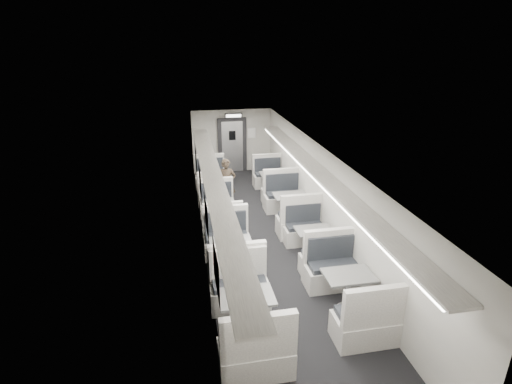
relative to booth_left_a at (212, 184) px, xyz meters
name	(u,v)px	position (x,y,z in m)	size (l,w,h in m)	color
room	(265,200)	(1.00, -3.60, 0.82)	(3.24, 12.24, 2.64)	black
booth_left_a	(212,184)	(0.00, 0.00, 0.00)	(1.05, 2.13, 1.14)	white
booth_left_b	(220,214)	(0.00, -2.37, -0.02)	(1.01, 2.04, 1.09)	white
booth_left_c	(231,257)	(0.00, -4.80, 0.02)	(1.10, 2.24, 1.20)	white
booth_left_d	(247,315)	(0.00, -6.83, 0.04)	(1.15, 2.33, 1.25)	white
booth_right_a	(273,183)	(2.00, -0.30, -0.01)	(1.04, 2.10, 1.12)	white
booth_right_b	(291,208)	(2.00, -2.47, 0.03)	(1.14, 2.32, 1.24)	white
booth_right_c	(313,243)	(2.00, -4.49, -0.01)	(1.03, 2.09, 1.12)	white
booth_right_d	(347,292)	(2.00, -6.51, 0.03)	(1.12, 2.27, 1.22)	white
passenger	(227,184)	(0.36, -1.11, 0.39)	(0.56, 0.37, 1.54)	black
window_a	(196,158)	(-0.49, -0.20, 0.97)	(0.02, 1.18, 0.84)	black
window_b	(200,182)	(-0.49, -2.40, 0.97)	(0.02, 1.18, 0.84)	black
window_c	(206,216)	(-0.49, -4.60, 0.97)	(0.02, 1.18, 0.84)	black
window_d	(216,271)	(-0.49, -6.80, 0.97)	(0.02, 1.18, 0.84)	black
luggage_rack_left	(214,180)	(-0.24, -3.90, 1.53)	(0.46, 10.40, 0.09)	white
luggage_rack_right	(319,173)	(2.24, -3.90, 1.53)	(0.46, 10.40, 0.09)	white
vestibule_door	(232,146)	(1.00, 2.33, 0.66)	(1.10, 0.13, 2.10)	black
exit_sign	(233,116)	(1.00, 1.84, 1.90)	(0.62, 0.12, 0.16)	black
wall_notice	(252,133)	(1.75, 2.32, 1.12)	(0.32, 0.02, 0.40)	white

